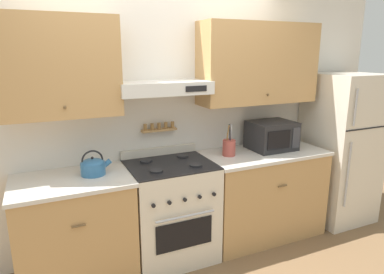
# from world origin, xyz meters

# --- Properties ---
(wall_back) EXTENTS (5.20, 0.46, 2.55)m
(wall_back) POSITION_xyz_m (0.08, 0.62, 1.45)
(wall_back) COLOR silver
(wall_back) RESTS_ON ground_plane
(counter_left) EXTENTS (0.92, 0.66, 0.91)m
(counter_left) POSITION_xyz_m (-0.84, 0.34, 0.45)
(counter_left) COLOR tan
(counter_left) RESTS_ON ground_plane
(counter_right) EXTENTS (1.26, 0.66, 0.91)m
(counter_right) POSITION_xyz_m (1.01, 0.34, 0.45)
(counter_right) COLOR tan
(counter_right) RESTS_ON ground_plane
(stove_range) EXTENTS (0.75, 0.66, 0.99)m
(stove_range) POSITION_xyz_m (0.00, 0.33, 0.46)
(stove_range) COLOR beige
(stove_range) RESTS_ON ground_plane
(refrigerator) EXTENTS (0.68, 0.71, 1.66)m
(refrigerator) POSITION_xyz_m (2.04, 0.30, 0.83)
(refrigerator) COLOR beige
(refrigerator) RESTS_ON ground_plane
(tea_kettle) EXTENTS (0.26, 0.20, 0.21)m
(tea_kettle) POSITION_xyz_m (-0.66, 0.36, 0.98)
(tea_kettle) COLOR teal
(tea_kettle) RESTS_ON counter_left
(microwave) EXTENTS (0.44, 0.38, 0.29)m
(microwave) POSITION_xyz_m (1.14, 0.38, 1.05)
(microwave) COLOR #232326
(microwave) RESTS_ON counter_right
(utensil_crock) EXTENTS (0.13, 0.13, 0.31)m
(utensil_crock) POSITION_xyz_m (0.62, 0.36, 0.99)
(utensil_crock) COLOR #B24C42
(utensil_crock) RESTS_ON counter_right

